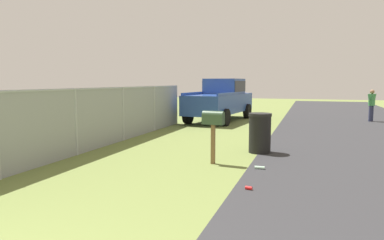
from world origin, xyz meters
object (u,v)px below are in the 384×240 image
Objects in this scene: mailbox at (213,122)px; pickup_truck at (221,99)px; trash_bin at (260,133)px; pedestrian at (372,103)px.

pickup_truck is at bearing 18.17° from mailbox.
mailbox is 1.16× the size of trash_bin.
trash_bin is 0.70× the size of pedestrian.
pickup_truck is at bearing 21.43° from trash_bin.
mailbox is at bearing -161.10° from pickup_truck.
mailbox is 1.95m from trash_bin.
pickup_truck is 8.00m from trash_bin.
trash_bin is 10.25m from pedestrian.
pedestrian reaches higher than trash_bin.
trash_bin is (1.68, -0.87, -0.46)m from mailbox.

